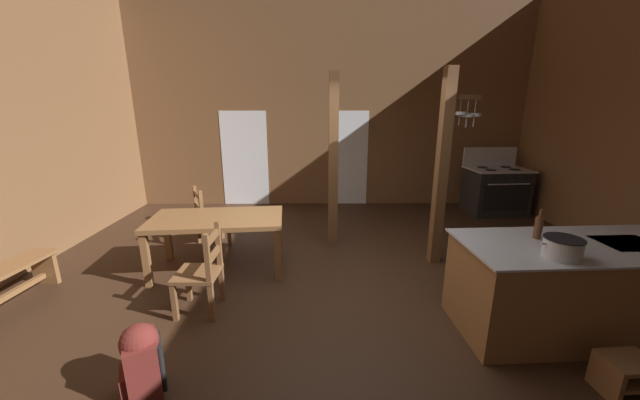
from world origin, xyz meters
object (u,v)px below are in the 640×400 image
Objects in this scene: stockpot_on_counter at (563,248)px; mixing_bowl_on_counter at (566,243)px; stove_range at (495,190)px; kitchen_island at (571,288)px; ladderback_chair_by_post at (202,272)px; dining_table at (217,223)px; ladderback_chair_near_window at (209,218)px; step_stool at (626,373)px; backpack at (141,359)px; bottle_tall_on_counter at (538,227)px.

stockpot_on_counter is 2.18× the size of mixing_bowl_on_counter.
kitchen_island is at bearing -107.53° from stove_range.
stove_range is at bearing 35.51° from ladderback_chair_by_post.
mixing_bowl_on_counter is at bearing -21.14° from dining_table.
ladderback_chair_near_window is at bearing 104.80° from ladderback_chair_by_post.
stove_range reaches higher than ladderback_chair_by_post.
stove_range is 3.52× the size of stockpot_on_counter.
kitchen_island is 12.81× the size of mixing_bowl_on_counter.
stockpot_on_counter reaches higher than dining_table.
mixing_bowl_on_counter is at bearing -165.34° from kitchen_island.
kitchen_island is 0.85m from step_stool.
kitchen_island is 0.51m from mixing_bowl_on_counter.
dining_table is 4.73× the size of stockpot_on_counter.
step_stool is 3.68m from backpack.
backpack is 2.04× the size of bottle_tall_on_counter.
ladderback_chair_by_post is at bearing 84.55° from backpack.
ladderback_chair_near_window reaches higher than dining_table.
dining_table is (-4.97, -2.49, 0.17)m from stove_range.
stockpot_on_counter is 1.28× the size of bottle_tall_on_counter.
kitchen_island is 3.69× the size of backpack.
backpack is 1.59× the size of stockpot_on_counter.
mixing_bowl_on_counter is at bearing -6.58° from ladderback_chair_by_post.
stove_range is 4.46m from stockpot_on_counter.
stockpot_on_counter is (-1.60, -4.13, 0.51)m from stove_range.
step_stool is at bearing -96.62° from kitchen_island.
stove_range is 4.03m from bottle_tall_on_counter.
ladderback_chair_by_post reaches higher than dining_table.
ladderback_chair_near_window is 1.59× the size of backpack.
dining_table is 3.67m from bottle_tall_on_counter.
stove_range is at bearing 74.28° from step_stool.
ladderback_chair_near_window is at bearing 97.25° from backpack.
step_stool is 0.39× the size of ladderback_chair_near_window.
kitchen_island is 2.32× the size of ladderback_chair_near_window.
ladderback_chair_near_window is at bearing 143.71° from step_stool.
ladderback_chair_near_window is (-5.35, -1.66, -0.03)m from stove_range.
bottle_tall_on_counter is at bearing 81.28° from stockpot_on_counter.
bottle_tall_on_counter reaches higher than ladderback_chair_near_window.
bottle_tall_on_counter is (3.82, -2.04, 0.57)m from ladderback_chair_near_window.
ladderback_chair_by_post is (0.10, -0.99, -0.20)m from dining_table.
step_stool is 5.03m from ladderback_chair_near_window.
ladderback_chair_by_post is 3.55m from mixing_bowl_on_counter.
dining_table is at bearing 160.72° from bottle_tall_on_counter.
stockpot_on_counter is at bearing 7.86° from backpack.
dining_table reaches higher than backpack.
bottle_tall_on_counter is (-1.53, -3.69, 0.54)m from stove_range.
backpack is at bearing -137.29° from stove_range.
stove_range reaches higher than stockpot_on_counter.
dining_table is 10.31× the size of mixing_bowl_on_counter.
bottle_tall_on_counter is (3.45, 0.90, 0.71)m from backpack.
step_stool is 1.28m from bottle_tall_on_counter.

